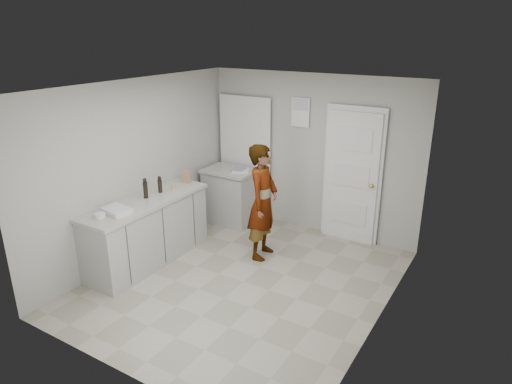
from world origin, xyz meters
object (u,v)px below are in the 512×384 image
Objects in this scene: oil_cruet_a at (160,185)px; baking_dish at (116,211)px; spice_jar at (173,186)px; egg_bowl at (100,215)px; oil_cruet_b at (145,189)px; person at (263,202)px; cake_mix_box at (187,176)px.

baking_dish is at bearing -86.94° from oil_cruet_a.
egg_bowl is at bearing -93.13° from spice_jar.
oil_cruet_b is at bearing 90.01° from egg_bowl.
oil_cruet_a reaches higher than egg_bowl.
spice_jar is 1.28m from egg_bowl.
oil_cruet_b is 0.80m from egg_bowl.
person is 11.87× the size of egg_bowl.
oil_cruet_a is (-1.31, -0.64, 0.21)m from person.
egg_bowl is (-0.07, -1.28, -0.01)m from spice_jar.
egg_bowl is (-0.01, -1.07, -0.09)m from oil_cruet_a.
oil_cruet_b is 0.72× the size of baking_dish.
spice_jar is at bearing 74.57° from oil_cruet_a.
cake_mix_box is at bearing 85.40° from oil_cruet_b.
oil_cruet_a reaches higher than baking_dish.
spice_jar is at bearing -95.07° from cake_mix_box.
spice_jar is at bearing 86.87° from egg_bowl.
person is 1.62m from oil_cruet_b.
oil_cruet_b is at bearing 115.99° from person.
cake_mix_box is 0.32m from spice_jar.
cake_mix_box is 2.70× the size of spice_jar.
oil_cruet_b is (-0.06, -0.79, 0.04)m from cake_mix_box.
oil_cruet_b is (-0.07, -0.48, 0.10)m from spice_jar.
person is at bearing 34.44° from oil_cruet_b.
spice_jar is 0.23m from oil_cruet_a.
person reaches higher than oil_cruet_b.
person is at bearing 25.89° from oil_cruet_a.
person is at bearing 49.72° from baking_dish.
oil_cruet_b reaches higher than baking_dish.
egg_bowl is at bearing -98.51° from cake_mix_box.
cake_mix_box is 1.38m from baking_dish.
baking_dish is at bearing 74.67° from egg_bowl.
baking_dish is at bearing 131.26° from person.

